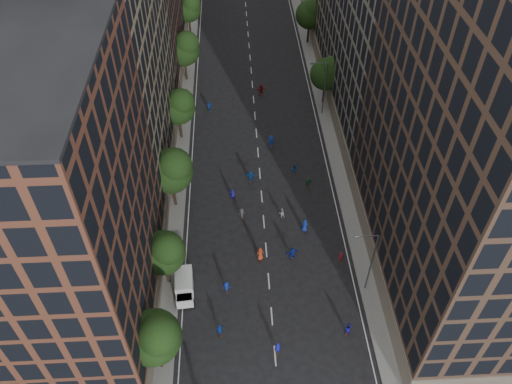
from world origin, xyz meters
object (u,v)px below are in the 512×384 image
(skater_1, at_px, (278,348))
(streetlamp_near, at_px, (370,260))
(streetlamp_far, at_px, (323,85))
(cargo_van, at_px, (184,286))
(skater_2, at_px, (348,328))

(skater_1, bearing_deg, streetlamp_near, -136.99)
(streetlamp_far, relative_size, cargo_van, 2.05)
(skater_1, bearing_deg, cargo_van, -30.69)
(skater_2, bearing_deg, streetlamp_far, -70.91)
(streetlamp_near, height_order, skater_1, streetlamp_near)
(streetlamp_near, relative_size, cargo_van, 2.05)
(streetlamp_near, distance_m, skater_2, 7.41)
(streetlamp_near, bearing_deg, skater_2, -117.45)
(cargo_van, distance_m, skater_1, 12.22)
(streetlamp_far, relative_size, skater_1, 5.35)
(streetlamp_near, xyz_separation_m, streetlamp_far, (0.00, 33.00, 0.00))
(streetlamp_far, bearing_deg, skater_1, -104.15)
(cargo_van, distance_m, skater_2, 17.88)
(cargo_van, height_order, skater_2, cargo_van)
(skater_1, height_order, skater_2, skater_1)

